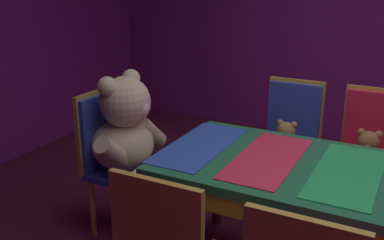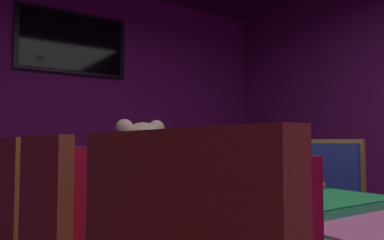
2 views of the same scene
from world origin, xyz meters
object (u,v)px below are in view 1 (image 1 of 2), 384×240
teddy_left_2 (184,240)px  king_teddy_bear (128,131)px  chair_right_2 (291,133)px  teddy_right_2 (285,142)px  teddy_right_1 (367,154)px  chair_right_1 (370,145)px  banquet_table (346,189)px  throne_chair (108,148)px

teddy_left_2 → king_teddy_bear: (0.72, 0.81, 0.15)m
teddy_left_2 → chair_right_2: (1.59, -0.04, 0.00)m
teddy_right_2 → teddy_right_1: bearing=90.6°
teddy_right_2 → teddy_left_2: bearing=-1.4°
chair_right_1 → king_teddy_bear: 1.65m
chair_right_1 → chair_right_2: (-0.01, 0.55, 0.00)m
banquet_table → chair_right_1: (0.87, -0.02, -0.06)m
chair_right_1 → teddy_left_2: bearing=-20.2°
chair_right_2 → king_teddy_bear: bearing=-44.3°
banquet_table → chair_right_1: 0.87m
teddy_right_1 → teddy_right_2: teddy_right_1 is taller
banquet_table → king_teddy_bear: size_ratio=2.87×
teddy_left_2 → throne_chair: throne_chair is taller
banquet_table → teddy_right_1: size_ratio=6.59×
chair_right_2 → chair_right_1: bearing=90.8°
chair_right_1 → throne_chair: bearing=-60.9°
teddy_right_2 → king_teddy_bear: king_teddy_bear is taller
chair_right_1 → banquet_table: bearing=-1.3°
teddy_right_2 → king_teddy_bear: bearing=-49.5°
chair_right_1 → chair_right_2: same height
teddy_right_2 → banquet_table: bearing=36.3°
teddy_left_2 → king_teddy_bear: size_ratio=0.47×
teddy_right_1 → chair_right_2: (0.14, 0.55, 0.01)m
teddy_right_1 → teddy_left_2: bearing=-22.0°
banquet_table → teddy_right_1: bearing=-1.6°
teddy_right_2 → throne_chair: 1.24m
teddy_left_2 → king_teddy_bear: king_teddy_bear is taller
chair_right_2 → throne_chair: same height
teddy_right_2 → throne_chair: size_ratio=0.29×
teddy_left_2 → chair_right_2: bearing=-1.3°
throne_chair → chair_right_2: bearing=40.4°
chair_right_1 → teddy_right_2: chair_right_1 is taller
teddy_right_2 → throne_chair: (-0.72, 1.01, 0.02)m
banquet_table → throne_chair: throne_chair is taller
banquet_table → teddy_left_2: size_ratio=6.13×
chair_right_1 → king_teddy_bear: king_teddy_bear is taller
teddy_left_2 → throne_chair: size_ratio=0.33×
king_teddy_bear → throne_chair: bearing=180.0°
banquet_table → chair_right_1: bearing=-1.3°
teddy_right_1 → throne_chair: (-0.73, 1.56, 0.01)m
banquet_table → chair_right_2: (0.86, 0.53, -0.06)m
chair_right_1 → king_teddy_bear: bearing=-58.0°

